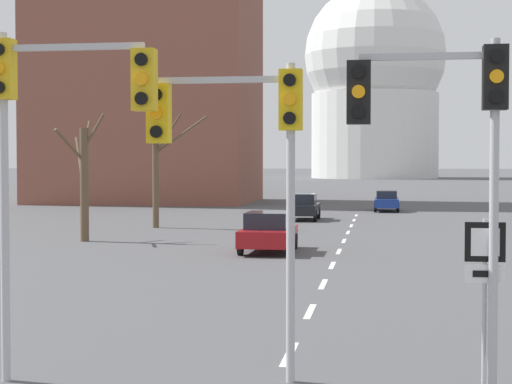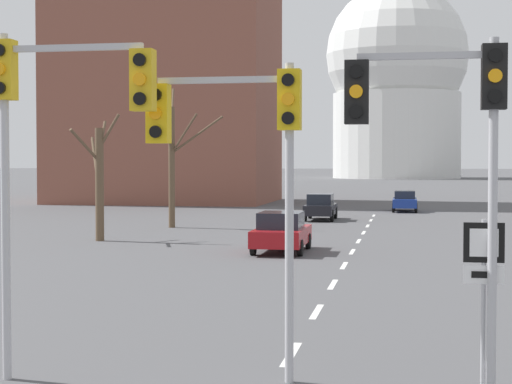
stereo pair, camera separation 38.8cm
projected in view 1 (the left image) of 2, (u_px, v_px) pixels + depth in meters
The scene contains 21 objects.
lane_stripe_1 at pixel (289, 354), 15.65m from camera, with size 0.16×2.00×0.01m, color silver.
lane_stripe_2 at pixel (310, 311), 20.10m from camera, with size 0.16×2.00×0.01m, color silver.
lane_stripe_3 at pixel (323, 284), 24.55m from camera, with size 0.16×2.00×0.01m, color silver.
lane_stripe_4 at pixel (332, 265), 29.00m from camera, with size 0.16×2.00×0.01m, color silver.
lane_stripe_5 at pixel (339, 251), 33.44m from camera, with size 0.16×2.00×0.01m, color silver.
lane_stripe_6 at pixel (344, 241), 37.89m from camera, with size 0.16×2.00×0.01m, color silver.
lane_stripe_7 at pixel (348, 232), 42.34m from camera, with size 0.16×2.00×0.01m, color silver.
lane_stripe_8 at pixel (351, 226), 46.79m from camera, with size 0.16×2.00×0.01m, color silver.
lane_stripe_9 at pixel (354, 220), 51.24m from camera, with size 0.16×2.00×0.01m, color silver.
lane_stripe_10 at pixel (356, 215), 55.69m from camera, with size 0.16×2.00×0.01m, color silver.
traffic_signal_near_right at pixel (447, 125), 12.79m from camera, with size 2.37×0.34×5.36m.
traffic_signal_near_left at pixel (50, 116), 13.47m from camera, with size 2.67×0.34×5.58m.
traffic_signal_centre_tall at pixel (244, 140), 13.64m from camera, with size 2.51×0.34×5.09m.
route_sign_post at pixel (485, 275), 12.87m from camera, with size 0.60×0.08×2.67m.
sedan_near_left at pixel (387, 201), 60.35m from camera, with size 1.72×4.59×1.47m.
sedan_near_right at pixel (268, 232), 33.19m from camera, with size 1.96×4.30×1.57m.
sedan_mid_centre at pixel (304, 207), 51.33m from camera, with size 1.76×4.31×1.59m.
bare_tree_left_near at pixel (157, 159), 45.26m from camera, with size 3.38×3.84×7.59m.
bare_tree_left_far at pixel (84, 178), 37.66m from camera, with size 2.01×3.23×5.63m.
capitol_dome at pixel (375, 81), 179.10m from camera, with size 29.46×29.46×41.61m.
apartment_block_left at pixel (149, 35), 73.71m from camera, with size 18.00×14.00×28.80m, color brown.
Camera 1 is at (1.67, -6.50, 3.54)m, focal length 60.00 mm.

